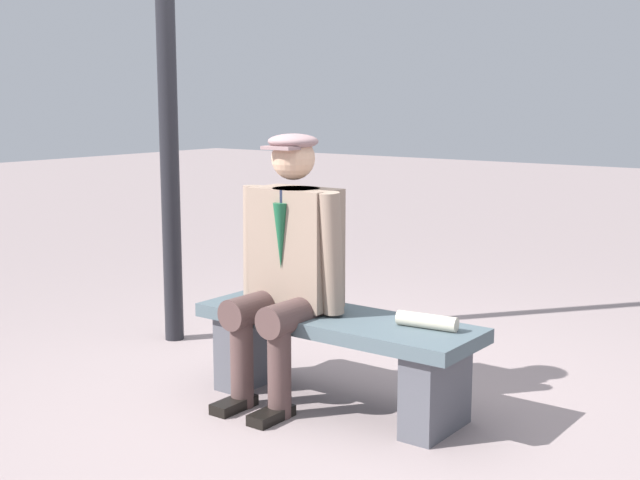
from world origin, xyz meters
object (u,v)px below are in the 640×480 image
object	(u,v)px
rolled_magazine	(427,321)
lamp_post	(165,7)
seated_man	(288,260)
bench	(336,346)

from	to	relation	value
rolled_magazine	lamp_post	distance (m)	2.44
seated_man	lamp_post	distance (m)	1.80
lamp_post	bench	bearing A→B (deg)	166.93
bench	seated_man	xyz separation A→B (m)	(0.24, 0.06, 0.40)
bench	lamp_post	distance (m)	2.24
rolled_magazine	seated_man	bearing A→B (deg)	9.57
seated_man	lamp_post	xyz separation A→B (m)	(1.21, -0.40, 1.27)
bench	lamp_post	xyz separation A→B (m)	(1.45, -0.34, 1.67)
bench	rolled_magazine	distance (m)	0.49
rolled_magazine	bench	bearing A→B (deg)	6.60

